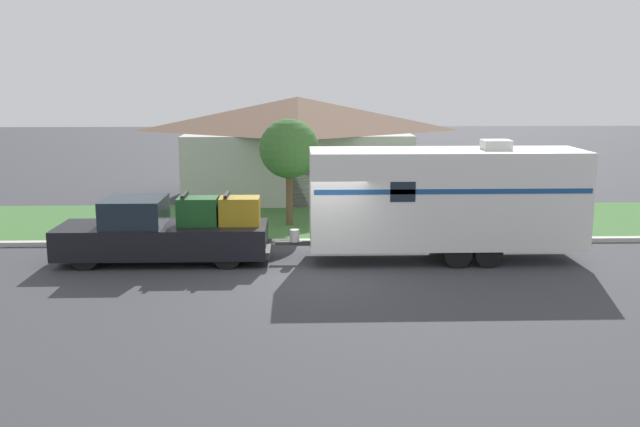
# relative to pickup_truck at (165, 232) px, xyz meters

# --- Properties ---
(ground_plane) EXTENTS (120.00, 120.00, 0.00)m
(ground_plane) POSITION_rel_pickup_truck_xyz_m (4.54, -1.63, -0.87)
(ground_plane) COLOR #38383D
(curb_strip) EXTENTS (80.00, 0.30, 0.14)m
(curb_strip) POSITION_rel_pickup_truck_xyz_m (4.54, 2.12, -0.80)
(curb_strip) COLOR beige
(curb_strip) RESTS_ON ground_plane
(lawn_strip) EXTENTS (80.00, 7.00, 0.03)m
(lawn_strip) POSITION_rel_pickup_truck_xyz_m (4.54, 5.77, -0.86)
(lawn_strip) COLOR #3D6B33
(lawn_strip) RESTS_ON ground_plane
(house_across_street) EXTENTS (10.39, 7.51, 4.46)m
(house_across_street) POSITION_rel_pickup_truck_xyz_m (3.91, 11.92, 1.44)
(house_across_street) COLOR #B2B2A8
(house_across_street) RESTS_ON ground_plane
(pickup_truck) EXTENTS (6.14, 2.05, 2.01)m
(pickup_truck) POSITION_rel_pickup_truck_xyz_m (0.00, 0.00, 0.00)
(pickup_truck) COLOR black
(pickup_truck) RESTS_ON ground_plane
(travel_trailer) EXTENTS (8.93, 2.24, 3.53)m
(travel_trailer) POSITION_rel_pickup_truck_xyz_m (8.20, -0.00, 0.97)
(travel_trailer) COLOR black
(travel_trailer) RESTS_ON ground_plane
(mailbox) EXTENTS (0.48, 0.20, 1.25)m
(mailbox) POSITION_rel_pickup_truck_xyz_m (6.79, 2.82, 0.09)
(mailbox) COLOR brown
(mailbox) RESTS_ON ground_plane
(tree_in_yard) EXTENTS (2.13, 2.13, 3.87)m
(tree_in_yard) POSITION_rel_pickup_truck_xyz_m (3.59, 5.05, 1.91)
(tree_in_yard) COLOR brown
(tree_in_yard) RESTS_ON ground_plane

